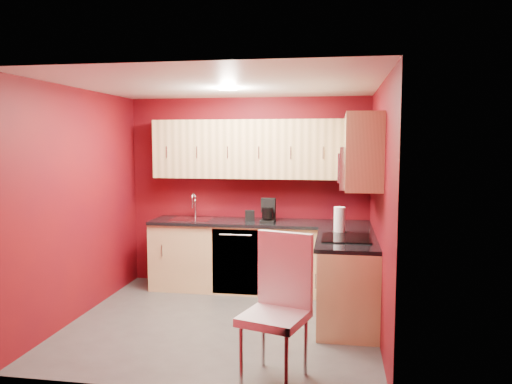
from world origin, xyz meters
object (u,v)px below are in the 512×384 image
(paper_towel, at_px, (339,220))
(dining_chair, at_px, (274,309))
(sink, at_px, (192,217))
(coffee_maker, at_px, (268,210))
(microwave, at_px, (359,167))
(napkin_holder, at_px, (250,215))

(paper_towel, height_order, dining_chair, paper_towel)
(sink, bearing_deg, coffee_maker, -4.90)
(microwave, height_order, sink, microwave)
(coffee_maker, relative_size, dining_chair, 0.25)
(napkin_holder, relative_size, dining_chair, 0.11)
(sink, xyz_separation_m, paper_towel, (1.91, -0.68, 0.11))
(microwave, bearing_deg, paper_towel, 119.64)
(microwave, bearing_deg, dining_chair, -116.37)
(sink, height_order, coffee_maker, sink)
(paper_towel, relative_size, dining_chair, 0.25)
(microwave, relative_size, napkin_holder, 5.96)
(sink, relative_size, dining_chair, 0.44)
(sink, height_order, paper_towel, sink)
(paper_towel, bearing_deg, napkin_holder, 148.37)
(microwave, xyz_separation_m, dining_chair, (-0.69, -1.40, -1.07))
(microwave, bearing_deg, sink, 154.40)
(coffee_maker, distance_m, napkin_holder, 0.29)
(microwave, xyz_separation_m, paper_towel, (-0.19, 0.33, -0.61))
(sink, bearing_deg, microwave, -25.60)
(coffee_maker, height_order, napkin_holder, coffee_maker)
(dining_chair, bearing_deg, napkin_holder, 121.60)
(napkin_holder, distance_m, paper_towel, 1.34)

